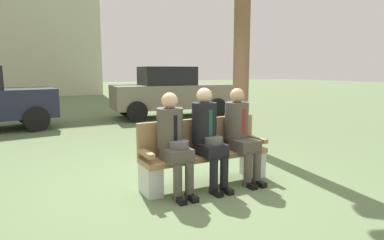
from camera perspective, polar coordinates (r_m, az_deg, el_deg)
The scene contains 7 objects.
ground_plane at distance 4.79m, azimuth -1.64°, elevation -10.63°, with size 80.00×80.00×0.00m, color #5C724A.
park_bench at distance 4.65m, azimuth 2.05°, elevation -5.81°, with size 1.84×0.44×0.90m.
seated_man_left at distance 4.23m, azimuth -3.24°, elevation -3.11°, with size 0.34×0.72×1.29m.
seated_man_middle at distance 4.47m, azimuth 2.69°, elevation -2.17°, with size 0.34×0.72×1.34m.
seated_man_right at distance 4.77m, azimuth 8.25°, elevation -1.63°, with size 0.34×0.72×1.32m.
shrub_near_bench at distance 7.42m, azimuth 1.97°, elevation -1.59°, with size 0.85×0.78×0.53m, color #2A6C35.
parked_car_far at distance 11.25m, azimuth -3.76°, elevation 4.81°, with size 4.04×2.04×1.68m.
Camera 1 is at (-2.06, -4.03, 1.58)m, focal length 31.10 mm.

